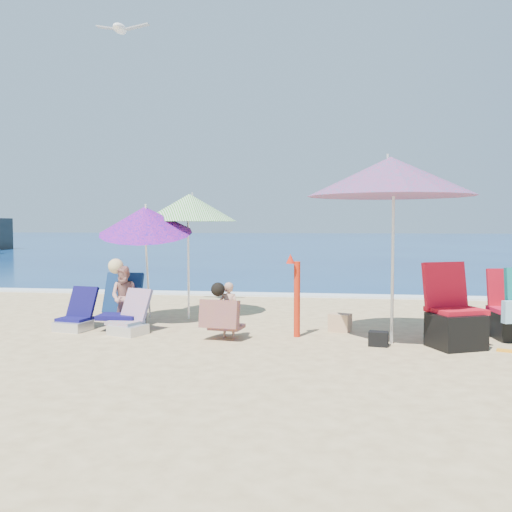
# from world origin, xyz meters

# --- Properties ---
(ground) EXTENTS (120.00, 120.00, 0.00)m
(ground) POSITION_xyz_m (0.00, 0.00, 0.00)
(ground) COLOR #D8BC84
(ground) RESTS_ON ground
(sea) EXTENTS (120.00, 80.00, 0.12)m
(sea) POSITION_xyz_m (0.00, 45.00, -0.05)
(sea) COLOR navy
(sea) RESTS_ON ground
(foam) EXTENTS (120.00, 0.50, 0.04)m
(foam) POSITION_xyz_m (0.00, 5.10, 0.02)
(foam) COLOR white
(foam) RESTS_ON ground
(umbrella_turquoise) EXTENTS (2.37, 2.37, 2.47)m
(umbrella_turquoise) POSITION_xyz_m (1.54, 0.41, 2.17)
(umbrella_turquoise) COLOR silver
(umbrella_turquoise) RESTS_ON ground
(umbrella_striped) EXTENTS (2.09, 2.09, 2.10)m
(umbrella_striped) POSITION_xyz_m (-1.57, 2.07, 1.83)
(umbrella_striped) COLOR white
(umbrella_striped) RESTS_ON ground
(umbrella_blue) EXTENTS (1.67, 1.72, 1.99)m
(umbrella_blue) POSITION_xyz_m (-2.10, 1.40, 1.63)
(umbrella_blue) COLOR white
(umbrella_blue) RESTS_ON ground
(furled_umbrella) EXTENTS (0.21, 0.21, 1.16)m
(furled_umbrella) POSITION_xyz_m (0.30, 0.65, 0.64)
(furled_umbrella) COLOR red
(furled_umbrella) RESTS_ON ground
(chair_navy) EXTENTS (0.53, 0.66, 0.62)m
(chair_navy) POSITION_xyz_m (-2.96, 0.74, 0.16)
(chair_navy) COLOR #100D4D
(chair_navy) RESTS_ON ground
(chair_rainbow) EXTENTS (0.62, 0.70, 0.62)m
(chair_rainbow) POSITION_xyz_m (-2.07, 0.57, 0.17)
(chair_rainbow) COLOR #EA6052
(chair_rainbow) RESTS_ON ground
(camp_chair_left) EXTENTS (0.82, 0.86, 1.07)m
(camp_chair_left) POSITION_xyz_m (2.34, 0.28, 0.32)
(camp_chair_left) COLOR #B80D1B
(camp_chair_left) RESTS_ON ground
(person_center) EXTENTS (0.58, 0.55, 0.78)m
(person_center) POSITION_xyz_m (-0.64, 0.37, 0.38)
(person_center) COLOR tan
(person_center) RESTS_ON ground
(person_left) EXTENTS (0.64, 0.73, 1.05)m
(person_left) POSITION_xyz_m (-2.29, 0.93, 0.48)
(person_left) COLOR tan
(person_left) RESTS_ON ground
(bag_black_a) EXTENTS (0.33, 0.30, 0.20)m
(bag_black_a) POSITION_xyz_m (-2.11, 0.92, 0.10)
(bag_black_a) COLOR black
(bag_black_a) RESTS_ON ground
(bag_tan) EXTENTS (0.36, 0.30, 0.26)m
(bag_tan) POSITION_xyz_m (0.92, 1.16, 0.13)
(bag_tan) COLOR tan
(bag_tan) RESTS_ON ground
(bag_black_b) EXTENTS (0.27, 0.21, 0.19)m
(bag_black_b) POSITION_xyz_m (1.40, 0.22, 0.09)
(bag_black_b) COLOR black
(bag_black_b) RESTS_ON ground
(orange_item) EXTENTS (0.21, 0.15, 0.03)m
(orange_item) POSITION_xyz_m (2.92, 0.11, 0.01)
(orange_item) COLOR orange
(orange_item) RESTS_ON ground
(seagull) EXTENTS (0.90, 0.39, 0.15)m
(seagull) POSITION_xyz_m (-2.73, 2.07, 4.81)
(seagull) COLOR white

